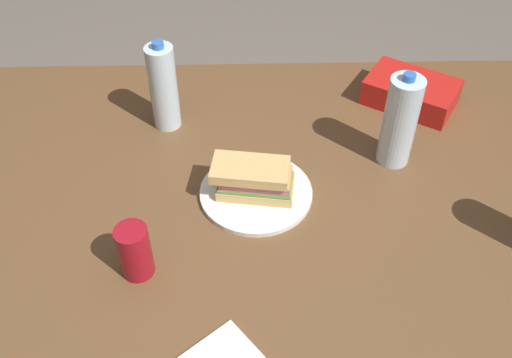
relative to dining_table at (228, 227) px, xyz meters
The scene contains 7 objects.
dining_table is the anchor object (origin of this frame).
paper_plate 0.11m from the dining_table, 152.65° to the right, with size 0.26×0.26×0.01m, color white.
sandwich 0.14m from the dining_table, 152.09° to the right, with size 0.19×0.12×0.08m.
soda_can_red 0.28m from the dining_table, 44.59° to the left, with size 0.07×0.07×0.12m, color maroon.
chip_bag 0.62m from the dining_table, 142.62° to the right, with size 0.23×0.15×0.07m, color red.
water_bottle_tall 0.47m from the dining_table, 159.51° to the right, with size 0.08×0.08×0.24m.
water_bottle_spare 0.38m from the dining_table, 62.24° to the right, with size 0.07×0.07×0.24m.
Camera 1 is at (-0.04, 0.90, 1.70)m, focal length 41.20 mm.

